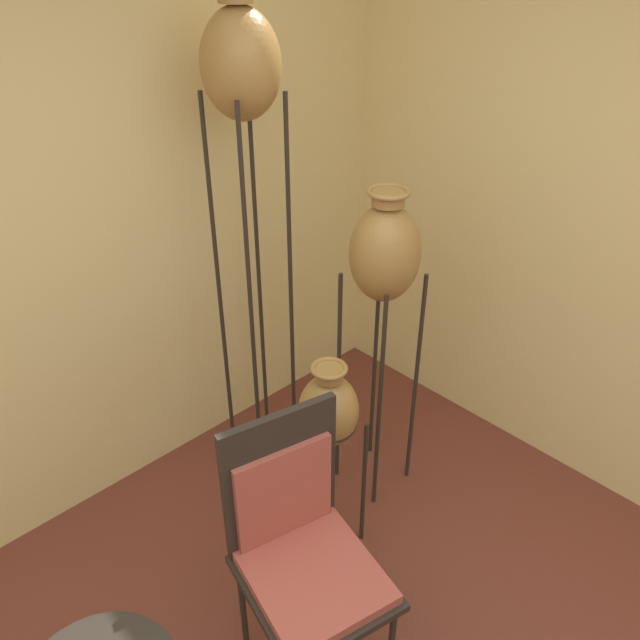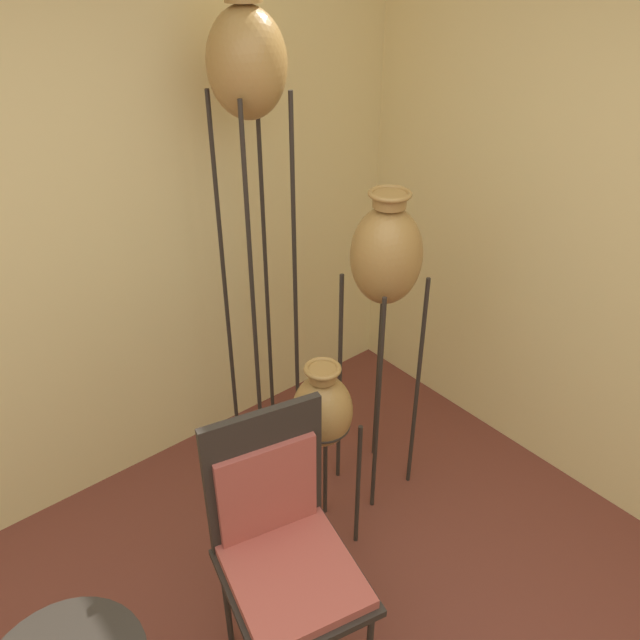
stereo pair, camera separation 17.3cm
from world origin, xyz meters
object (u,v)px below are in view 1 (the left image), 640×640
vase_stand_short (329,413)px  chair (301,542)px  vase_stand_tall (242,80)px  vase_stand_medium (385,259)px

vase_stand_short → chair: size_ratio=0.90×
vase_stand_short → chair: 0.56m
vase_stand_short → vase_stand_tall: bearing=75.4°
vase_stand_medium → chair: vase_stand_medium is taller
vase_stand_short → chair: (-0.44, -0.31, -0.12)m
vase_stand_tall → vase_stand_short: vase_stand_tall is taller
vase_stand_medium → chair: (-0.89, -0.44, -0.63)m
vase_stand_tall → chair: (-0.62, -0.99, -1.30)m
vase_stand_medium → vase_stand_short: vase_stand_medium is taller
vase_stand_tall → vase_stand_medium: vase_stand_tall is taller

